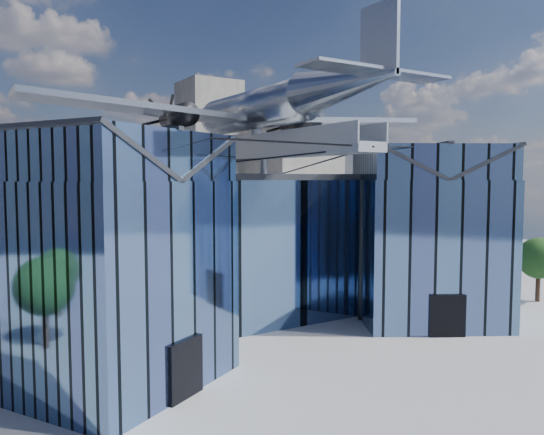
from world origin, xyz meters
TOP-DOWN VIEW (x-y plane):
  - ground_plane at (0.00, 0.00)m, footprint 120.00×120.00m
  - museum at (0.00, 5.82)m, footprint 32.88×24.50m
  - bg_towers at (1.45, 50.49)m, footprint 77.00×24.50m
  - tree_plaza_e at (21.97, -1.95)m, footprint 3.92×3.92m
  - tree_side_e at (23.42, 7.35)m, footprint 4.71×4.71m

SIDE VIEW (x-z plane):
  - ground_plane at x=0.00m, z-range 0.00..0.00m
  - tree_plaza_e at x=21.97m, z-range 0.89..5.91m
  - tree_side_e at x=23.42m, z-range 1.00..6.67m
  - museum at x=0.00m, z-range -3.26..14.34m
  - bg_towers at x=1.45m, z-range -2.99..23.01m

